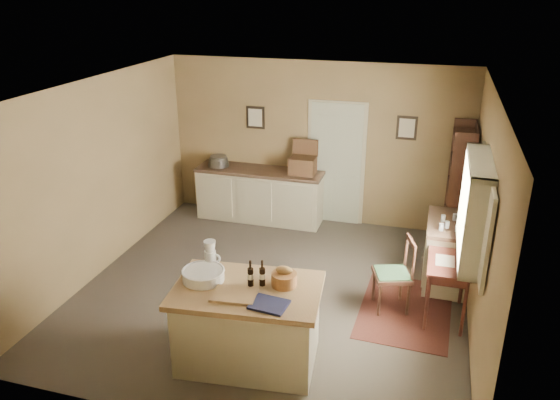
# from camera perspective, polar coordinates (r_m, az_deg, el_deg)

# --- Properties ---
(ground) EXTENTS (5.00, 5.00, 0.00)m
(ground) POSITION_cam_1_polar(r_m,az_deg,el_deg) (7.44, -0.73, -9.34)
(ground) COLOR #524A3F
(ground) RESTS_ON ground
(wall_back) EXTENTS (5.00, 0.10, 2.70)m
(wall_back) POSITION_cam_1_polar(r_m,az_deg,el_deg) (9.13, 3.79, 5.94)
(wall_back) COLOR #90744C
(wall_back) RESTS_ON ground
(wall_front) EXTENTS (5.00, 0.10, 2.70)m
(wall_front) POSITION_cam_1_polar(r_m,az_deg,el_deg) (4.76, -9.69, -10.39)
(wall_front) COLOR #90744C
(wall_front) RESTS_ON ground
(wall_left) EXTENTS (0.10, 5.00, 2.70)m
(wall_left) POSITION_cam_1_polar(r_m,az_deg,el_deg) (7.89, -18.45, 2.21)
(wall_left) COLOR #90744C
(wall_left) RESTS_ON ground
(wall_right) EXTENTS (0.10, 5.00, 2.70)m
(wall_right) POSITION_cam_1_polar(r_m,az_deg,el_deg) (6.61, 20.43, -1.88)
(wall_right) COLOR #90744C
(wall_right) RESTS_ON ground
(ceiling) EXTENTS (5.00, 5.00, 0.00)m
(ceiling) POSITION_cam_1_polar(r_m,az_deg,el_deg) (6.46, -0.85, 11.56)
(ceiling) COLOR silver
(ceiling) RESTS_ON wall_back
(door) EXTENTS (0.97, 0.06, 2.11)m
(door) POSITION_cam_1_polar(r_m,az_deg,el_deg) (9.13, 5.85, 3.92)
(door) COLOR beige
(door) RESTS_ON ground
(framed_prints) EXTENTS (2.82, 0.02, 0.38)m
(framed_prints) POSITION_cam_1_polar(r_m,az_deg,el_deg) (8.98, 5.07, 8.06)
(framed_prints) COLOR black
(framed_prints) RESTS_ON ground
(window) EXTENTS (0.25, 1.99, 1.12)m
(window) POSITION_cam_1_polar(r_m,az_deg,el_deg) (6.35, 20.07, -0.86)
(window) COLOR beige
(window) RESTS_ON ground
(work_island) EXTENTS (1.63, 1.15, 1.20)m
(work_island) POSITION_cam_1_polar(r_m,az_deg,el_deg) (5.97, -3.43, -12.64)
(work_island) COLOR beige
(work_island) RESTS_ON ground
(sideboard) EXTENTS (2.16, 0.61, 1.18)m
(sideboard) POSITION_cam_1_polar(r_m,az_deg,el_deg) (9.36, -2.04, 0.76)
(sideboard) COLOR beige
(sideboard) RESTS_ON ground
(rug) EXTENTS (1.16, 1.64, 0.01)m
(rug) POSITION_cam_1_polar(r_m,az_deg,el_deg) (7.20, 12.96, -11.13)
(rug) COLOR #51251A
(rug) RESTS_ON ground
(writing_desk) EXTENTS (0.49, 0.81, 0.82)m
(writing_desk) POSITION_cam_1_polar(r_m,az_deg,el_deg) (6.88, 17.19, -6.90)
(writing_desk) COLOR #3D1913
(writing_desk) RESTS_ON ground
(desk_chair) EXTENTS (0.55, 0.55, 0.94)m
(desk_chair) POSITION_cam_1_polar(r_m,az_deg,el_deg) (6.97, 11.62, -7.69)
(desk_chair) COLOR #331C13
(desk_chair) RESTS_ON ground
(right_cabinet) EXTENTS (0.58, 1.04, 0.99)m
(right_cabinet) POSITION_cam_1_polar(r_m,az_deg,el_deg) (7.74, 17.03, -5.21)
(right_cabinet) COLOR beige
(right_cabinet) RESTS_ON ground
(shelving_unit) EXTENTS (0.33, 0.87, 1.94)m
(shelving_unit) POSITION_cam_1_polar(r_m,az_deg,el_deg) (8.60, 18.44, 1.10)
(shelving_unit) COLOR #331C13
(shelving_unit) RESTS_ON ground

